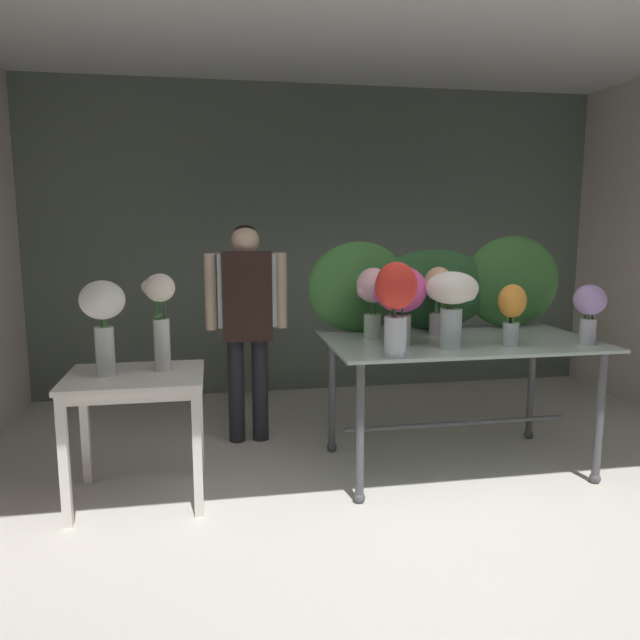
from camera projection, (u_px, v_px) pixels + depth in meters
name	position (u px, v px, depth m)	size (l,w,h in m)	color
ground_plane	(365.00, 452.00, 4.32)	(7.83, 7.83, 0.00)	beige
wall_back	(320.00, 242.00, 5.83)	(5.51, 0.12, 2.88)	slate
ceiling_slab	(370.00, 13.00, 3.86)	(5.63, 3.68, 0.12)	silver
display_table_glass	(459.00, 359.00, 3.95)	(1.73, 1.02, 0.87)	#B4C9BD
side_table_white	(136.00, 391.00, 3.49)	(0.77, 0.64, 0.76)	silver
florist	(247.00, 310.00, 4.40)	(0.59, 0.24, 1.60)	#232328
foliage_backdrop	(445.00, 286.00, 4.27)	(1.85, 0.29, 0.66)	#387033
vase_peach_dahlias	(438.00, 293.00, 4.05)	(0.22, 0.20, 0.46)	silver
vase_ivory_freesia	(452.00, 298.00, 3.61)	(0.31, 0.31, 0.46)	silver
vase_scarlet_roses	(396.00, 300.00, 3.37)	(0.24, 0.24, 0.53)	silver
vase_lilac_tulips	(589.00, 307.00, 3.73)	(0.20, 0.20, 0.37)	silver
vase_fuchsia_snapdragons	(400.00, 296.00, 3.71)	(0.33, 0.32, 0.49)	silver
vase_blush_anemones	(373.00, 294.00, 3.92)	(0.22, 0.21, 0.46)	silver
vase_sunset_carnations	(512.00, 310.00, 3.70)	(0.17, 0.17, 0.38)	silver
vase_white_roses_tall	(103.00, 313.00, 3.39)	(0.25, 0.25, 0.54)	silver
vase_cream_lisianthus_tall	(160.00, 312.00, 3.51)	(0.19, 0.17, 0.57)	silver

